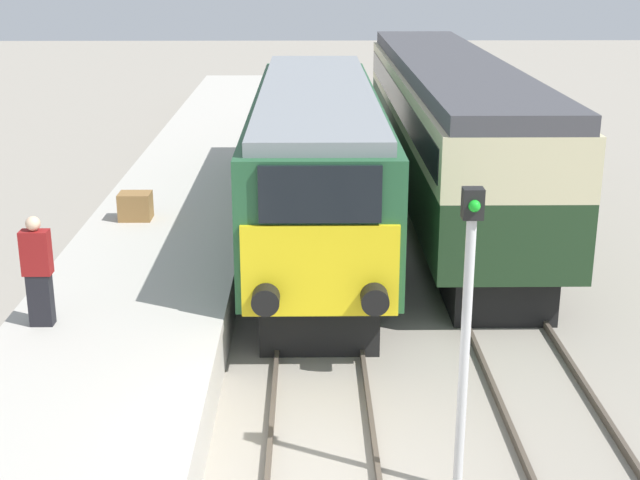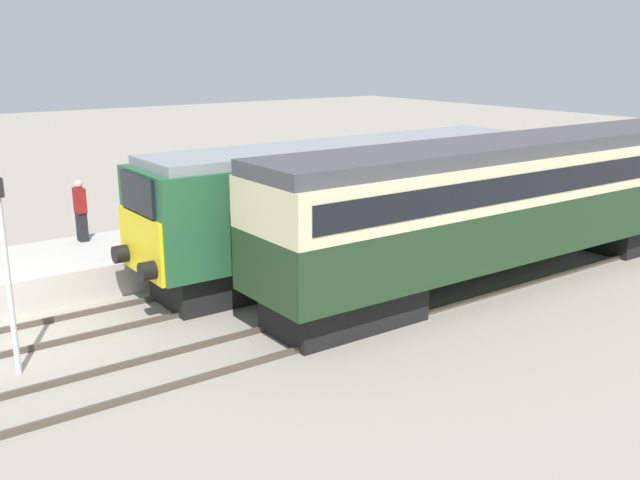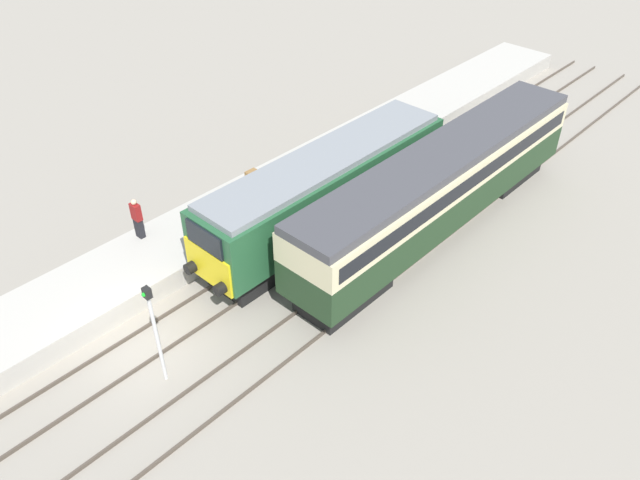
% 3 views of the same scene
% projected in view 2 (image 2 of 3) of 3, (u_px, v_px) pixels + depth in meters
% --- Properties ---
extents(ground_plane, '(120.00, 120.00, 0.00)m').
position_uv_depth(ground_plane, '(10.00, 343.00, 15.67)').
color(ground_plane, gray).
extents(platform_left, '(3.50, 50.00, 0.88)m').
position_uv_depth(platform_left, '(249.00, 238.00, 22.64)').
color(platform_left, '#B7B2A8').
rests_on(platform_left, ground_plane).
extents(rails_near_track, '(1.51, 60.00, 0.14)m').
position_uv_depth(rails_near_track, '(213.00, 296.00, 18.46)').
color(rails_near_track, '#4C4238').
rests_on(rails_near_track, ground_plane).
extents(rails_far_track, '(1.50, 60.00, 0.14)m').
position_uv_depth(rails_far_track, '(285.00, 338.00, 15.79)').
color(rails_far_track, '#4C4238').
rests_on(rails_far_track, ground_plane).
extents(locomotive, '(2.70, 12.87, 3.73)m').
position_uv_depth(locomotive, '(347.00, 200.00, 20.40)').
color(locomotive, black).
rests_on(locomotive, ground_plane).
extents(passenger_carriage, '(2.75, 16.30, 3.95)m').
position_uv_depth(passenger_carriage, '(518.00, 195.00, 19.48)').
color(passenger_carriage, black).
rests_on(passenger_carriage, ground_plane).
extents(person_on_platform, '(0.44, 0.26, 1.79)m').
position_uv_depth(person_on_platform, '(81.00, 211.00, 20.40)').
color(person_on_platform, black).
rests_on(person_on_platform, platform_left).
extents(signal_post, '(0.24, 0.28, 3.96)m').
position_uv_depth(signal_post, '(5.00, 261.00, 13.60)').
color(signal_post, silver).
rests_on(signal_post, ground_plane).
extents(luggage_crate, '(0.70, 0.56, 0.60)m').
position_uv_depth(luggage_crate, '(263.00, 208.00, 23.52)').
color(luggage_crate, olive).
rests_on(luggage_crate, platform_left).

